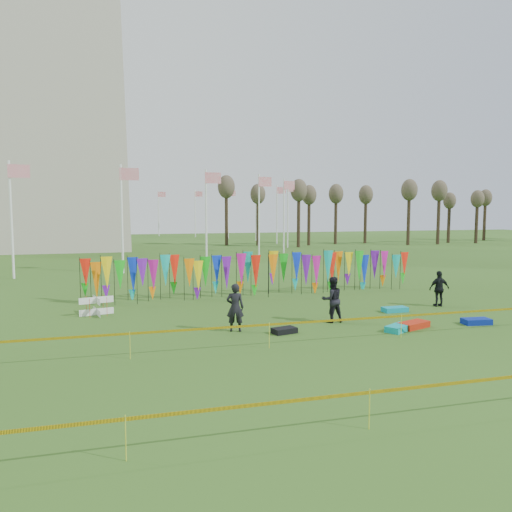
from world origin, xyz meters
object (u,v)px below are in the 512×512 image
object	(u,v)px
person_right	(439,289)
kite_bag_teal	(395,309)
person_left	(235,307)
person_mid	(332,300)
kite_bag_turquoise	(399,328)
kite_bag_red	(414,325)
kite_bag_blue	(476,321)
box_kite	(97,306)
kite_bag_black	(284,330)

from	to	relation	value
person_right	kite_bag_teal	distance (m)	2.93
person_left	person_mid	xyz separation A→B (m)	(4.28, 0.45, 0.02)
person_left	kite_bag_turquoise	world-z (taller)	person_left
person_mid	person_right	distance (m)	6.70
person_mid	kite_bag_red	size ratio (longest dim) A/B	1.42
kite_bag_blue	box_kite	bearing A→B (deg)	158.38
person_left	kite_bag_teal	world-z (taller)	person_left
person_left	person_mid	distance (m)	4.31
box_kite	kite_bag_teal	size ratio (longest dim) A/B	0.74
person_right	kite_bag_red	size ratio (longest dim) A/B	1.29
person_left	person_right	distance (m)	10.97
person_mid	kite_bag_blue	distance (m)	6.00
person_right	kite_bag_teal	xyz separation A→B (m)	(-2.77, -0.58, -0.76)
person_right	kite_bag_blue	world-z (taller)	person_right
box_kite	kite_bag_red	xyz separation A→B (m)	(12.33, -5.90, -0.30)
person_right	kite_bag_black	distance (m)	9.52
kite_bag_red	person_mid	bearing A→B (deg)	146.17
kite_bag_teal	person_right	bearing A→B (deg)	11.86
kite_bag_red	box_kite	bearing A→B (deg)	154.43
person_right	box_kite	bearing A→B (deg)	-1.88
kite_bag_black	kite_bag_teal	xyz separation A→B (m)	(6.23, 2.42, 0.00)
person_right	kite_bag_blue	size ratio (longest dim) A/B	1.55
person_right	kite_bag_turquoise	xyz separation A→B (m)	(-4.59, -3.87, -0.75)
box_kite	kite_bag_red	size ratio (longest dim) A/B	0.63
kite_bag_red	person_right	bearing A→B (deg)	43.81
person_mid	person_left	bearing A→B (deg)	4.77
box_kite	person_left	xyz separation A→B (m)	(5.31, -4.52, 0.52)
kite_bag_red	person_left	bearing A→B (deg)	168.86
person_right	kite_bag_blue	distance (m)	3.88
person_right	kite_bag_blue	bearing A→B (deg)	83.30
kite_bag_turquoise	kite_bag_teal	world-z (taller)	kite_bag_turquoise
kite_bag_red	kite_bag_black	bearing A→B (deg)	173.69
person_left	kite_bag_black	distance (m)	2.09
kite_bag_blue	kite_bag_teal	bearing A→B (deg)	121.50
box_kite	kite_bag_turquoise	xyz separation A→B (m)	(11.47, -6.19, -0.31)
person_mid	kite_bag_red	bearing A→B (deg)	144.94
box_kite	kite_bag_black	bearing A→B (deg)	-36.99
box_kite	kite_bag_turquoise	size ratio (longest dim) A/B	0.72
person_mid	kite_bag_turquoise	bearing A→B (deg)	130.17
kite_bag_blue	kite_bag_red	xyz separation A→B (m)	(-2.87, 0.13, 0.01)
person_mid	person_right	bearing A→B (deg)	-166.12
person_mid	person_right	xyz separation A→B (m)	(6.47, 1.75, -0.09)
kite_bag_red	kite_bag_teal	size ratio (longest dim) A/B	1.17
kite_bag_teal	person_mid	bearing A→B (deg)	-162.50
box_kite	kite_bag_blue	size ratio (longest dim) A/B	0.75
person_right	kite_bag_black	size ratio (longest dim) A/B	1.90
kite_bag_red	kite_bag_black	world-z (taller)	kite_bag_red
person_right	kite_bag_teal	bearing A→B (deg)	18.19
person_mid	kite_bag_teal	size ratio (longest dim) A/B	1.67
person_left	kite_bag_turquoise	size ratio (longest dim) A/B	1.58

